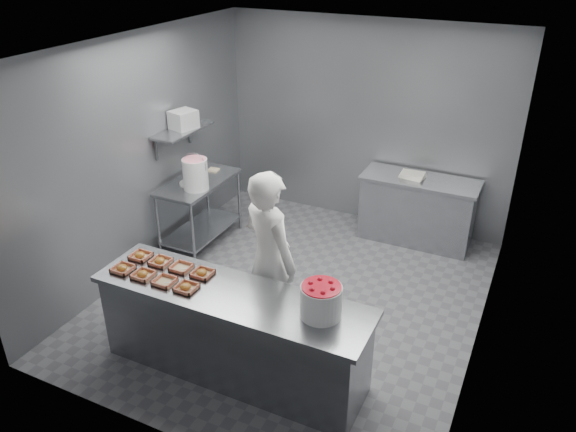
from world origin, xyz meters
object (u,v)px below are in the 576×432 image
Objects in this scene: prep_table at (200,202)px; back_counter at (417,210)px; tray_1 at (143,275)px; tray_4 at (140,256)px; tray_7 at (202,273)px; tray_2 at (165,281)px; tray_6 at (181,267)px; appliance at (183,120)px; tray_0 at (123,268)px; worker at (270,260)px; strawberry_tub at (321,300)px; tray_5 at (160,261)px; glaze_bucket at (195,173)px; service_counter at (233,333)px; tray_3 at (186,287)px.

prep_table is 0.80× the size of back_counter.
back_counter is 3.84m from tray_1.
tray_4 is 0.72m from tray_7.
tray_2 and tray_6 have the same top height.
appliance is (-0.72, 1.85, 0.75)m from tray_4.
tray_7 is at bearing -36.81° from appliance.
tray_0 is at bearing -120.64° from back_counter.
worker is 5.29× the size of strawberry_tub.
tray_5 is (0.00, 0.26, 0.00)m from tray_1.
tray_6 is at bearing 180.00° from tray_7.
back_counter is 2.94m from glaze_bucket.
worker is 1.98m from glaze_bucket.
service_counter is 0.99m from tray_1.
tray_3 is 1.24m from strawberry_tub.
appliance is at bearing 117.34° from tray_5.
strawberry_tub is (1.22, 0.18, 0.13)m from tray_3.
worker reaches higher than glaze_bucket.
tray_5 is at bearing 133.20° from tray_2.
tray_3 is (-1.28, -3.38, 0.47)m from back_counter.
back_counter is 8.01× the size of tray_4.
glaze_bucket is (-0.67, 1.87, 0.18)m from tray_1.
service_counter is 0.79m from tray_2.
tray_4 is at bearing -53.43° from appliance.
tray_7 is at bearing 0.00° from tray_4.
strawberry_tub is at bearing 6.93° from tray_2.
prep_table is at bearing 130.24° from service_counter.
back_counter is at bearing 60.55° from tray_5.
tray_4 is at bearing -75.06° from glaze_bucket.
service_counter is 13.88× the size of tray_4.
tray_5 is (-0.86, 0.13, 0.47)m from service_counter.
prep_table is 6.40× the size of tray_0.
tray_7 is at bearing 28.33° from tray_1.
service_counter is 13.88× the size of tray_6.
tray_6 reaches higher than prep_table.
tray_1 is 1.19m from worker.
glaze_bucket reaches higher than tray_7.
strawberry_tub is at bearing -37.35° from prep_table.
worker is (1.73, -1.35, 0.33)m from prep_table.
tray_7 is 0.63× the size of appliance.
tray_0 is 2.36m from appliance.
tray_3 is (1.27, -2.08, 0.33)m from prep_table.
appliance is (-1.90, 1.38, 0.75)m from worker.
tray_5 is at bearing 171.46° from service_counter.
glaze_bucket is (-0.43, 1.87, 0.18)m from tray_0.
tray_2 is 1.00× the size of tray_6.
tray_7 is at bearing -54.48° from glaze_bucket.
tray_2 is 0.55m from tray_4.
service_counter is 1.20m from tray_0.
service_counter is at bearing -49.76° from prep_table.
worker is at bearing 26.61° from tray_5.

